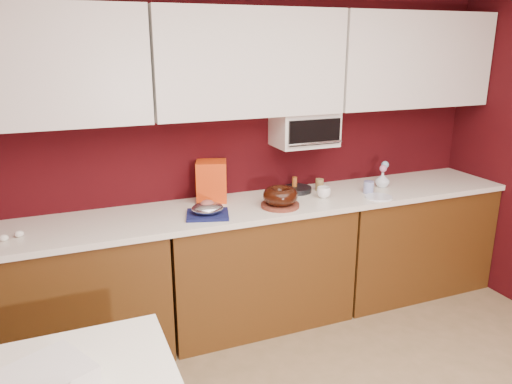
{
  "coord_description": "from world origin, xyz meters",
  "views": [
    {
      "loc": [
        -1.25,
        -1.12,
        1.98
      ],
      "look_at": [
        -0.04,
        1.84,
        1.02
      ],
      "focal_mm": 35.0,
      "sensor_mm": 36.0,
      "label": 1
    }
  ],
  "objects_px": {
    "flower_vase": "(382,179)",
    "bundt_cake": "(280,196)",
    "toaster_oven": "(304,129)",
    "pandoro_box": "(212,181)",
    "foil_ham_nest": "(207,208)",
    "coffee_mug": "(324,191)",
    "blue_jar": "(369,187)"
  },
  "relations": [
    {
      "from": "flower_vase",
      "to": "bundt_cake",
      "type": "bearing_deg",
      "value": -171.13
    },
    {
      "from": "toaster_oven",
      "to": "pandoro_box",
      "type": "relative_size",
      "value": 1.58
    },
    {
      "from": "flower_vase",
      "to": "pandoro_box",
      "type": "bearing_deg",
      "value": 172.48
    },
    {
      "from": "bundt_cake",
      "to": "foil_ham_nest",
      "type": "distance_m",
      "value": 0.52
    },
    {
      "from": "foil_ham_nest",
      "to": "pandoro_box",
      "type": "distance_m",
      "value": 0.35
    },
    {
      "from": "pandoro_box",
      "to": "flower_vase",
      "type": "height_order",
      "value": "pandoro_box"
    },
    {
      "from": "toaster_oven",
      "to": "bundt_cake",
      "type": "relative_size",
      "value": 1.89
    },
    {
      "from": "pandoro_box",
      "to": "coffee_mug",
      "type": "bearing_deg",
      "value": 1.09
    },
    {
      "from": "toaster_oven",
      "to": "blue_jar",
      "type": "distance_m",
      "value": 0.65
    },
    {
      "from": "toaster_oven",
      "to": "foil_ham_nest",
      "type": "height_order",
      "value": "toaster_oven"
    },
    {
      "from": "toaster_oven",
      "to": "bundt_cake",
      "type": "height_order",
      "value": "toaster_oven"
    },
    {
      "from": "bundt_cake",
      "to": "blue_jar",
      "type": "height_order",
      "value": "bundt_cake"
    },
    {
      "from": "toaster_oven",
      "to": "blue_jar",
      "type": "xyz_separation_m",
      "value": [
        0.43,
        -0.24,
        -0.43
      ]
    },
    {
      "from": "pandoro_box",
      "to": "blue_jar",
      "type": "distance_m",
      "value": 1.17
    },
    {
      "from": "coffee_mug",
      "to": "blue_jar",
      "type": "relative_size",
      "value": 1.07
    },
    {
      "from": "blue_jar",
      "to": "flower_vase",
      "type": "height_order",
      "value": "flower_vase"
    },
    {
      "from": "coffee_mug",
      "to": "pandoro_box",
      "type": "bearing_deg",
      "value": 161.95
    },
    {
      "from": "coffee_mug",
      "to": "blue_jar",
      "type": "xyz_separation_m",
      "value": [
        0.37,
        -0.02,
        -0.0
      ]
    },
    {
      "from": "toaster_oven",
      "to": "bundt_cake",
      "type": "bearing_deg",
      "value": -138.16
    },
    {
      "from": "foil_ham_nest",
      "to": "flower_vase",
      "type": "relative_size",
      "value": 1.57
    },
    {
      "from": "pandoro_box",
      "to": "flower_vase",
      "type": "bearing_deg",
      "value": 11.63
    },
    {
      "from": "toaster_oven",
      "to": "flower_vase",
      "type": "relative_size",
      "value": 3.4
    },
    {
      "from": "toaster_oven",
      "to": "pandoro_box",
      "type": "height_order",
      "value": "toaster_oven"
    },
    {
      "from": "pandoro_box",
      "to": "coffee_mug",
      "type": "height_order",
      "value": "pandoro_box"
    },
    {
      "from": "toaster_oven",
      "to": "coffee_mug",
      "type": "distance_m",
      "value": 0.48
    },
    {
      "from": "bundt_cake",
      "to": "flower_vase",
      "type": "height_order",
      "value": "flower_vase"
    },
    {
      "from": "bundt_cake",
      "to": "flower_vase",
      "type": "distance_m",
      "value": 0.95
    },
    {
      "from": "bundt_cake",
      "to": "coffee_mug",
      "type": "relative_size",
      "value": 2.47
    },
    {
      "from": "toaster_oven",
      "to": "flower_vase",
      "type": "xyz_separation_m",
      "value": [
        0.62,
        -0.14,
        -0.41
      ]
    },
    {
      "from": "toaster_oven",
      "to": "coffee_mug",
      "type": "height_order",
      "value": "toaster_oven"
    },
    {
      "from": "toaster_oven",
      "to": "pandoro_box",
      "type": "distance_m",
      "value": 0.78
    },
    {
      "from": "flower_vase",
      "to": "coffee_mug",
      "type": "bearing_deg",
      "value": -172.46
    }
  ]
}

